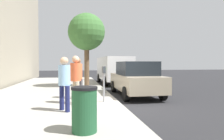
# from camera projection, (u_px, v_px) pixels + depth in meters

# --- Properties ---
(ground_plane) EXTENTS (80.00, 80.00, 0.00)m
(ground_plane) POSITION_uv_depth(u_px,v_px,m) (118.00, 104.00, 8.21)
(ground_plane) COLOR #232326
(ground_plane) RESTS_ON ground
(sidewalk_slab) EXTENTS (28.00, 6.00, 0.15)m
(sidewalk_slab) POSITION_uv_depth(u_px,v_px,m) (42.00, 105.00, 7.67)
(sidewalk_slab) COLOR gray
(sidewalk_slab) RESTS_ON ground_plane
(parking_meter) EXTENTS (0.36, 0.12, 1.41)m
(parking_meter) POSITION_uv_depth(u_px,v_px,m) (104.00, 76.00, 7.84)
(parking_meter) COLOR gray
(parking_meter) RESTS_ON sidewalk_slab
(pedestrian_at_meter) EXTENTS (0.54, 0.40, 1.82)m
(pedestrian_at_meter) POSITION_uv_depth(u_px,v_px,m) (76.00, 75.00, 7.53)
(pedestrian_at_meter) COLOR tan
(pedestrian_at_meter) RESTS_ON sidewalk_slab
(pedestrian_bystander) EXTENTS (0.47, 0.38, 1.73)m
(pedestrian_bystander) POSITION_uv_depth(u_px,v_px,m) (64.00, 79.00, 6.35)
(pedestrian_bystander) COLOR #191E4C
(pedestrian_bystander) RESTS_ON sidewalk_slab
(parking_officer) EXTENTS (0.41, 0.44, 1.77)m
(parking_officer) POSITION_uv_depth(u_px,v_px,m) (78.00, 74.00, 8.64)
(parking_officer) COLOR #47474C
(parking_officer) RESTS_ON sidewalk_slab
(parked_sedan_near) EXTENTS (4.40, 1.97, 1.77)m
(parked_sedan_near) POSITION_uv_depth(u_px,v_px,m) (136.00, 79.00, 10.26)
(parked_sedan_near) COLOR gray
(parked_sedan_near) RESTS_ON ground_plane
(parked_van_far) EXTENTS (5.26, 2.24, 2.18)m
(parked_van_far) POSITION_uv_depth(u_px,v_px,m) (114.00, 69.00, 16.24)
(parked_van_far) COLOR silver
(parked_van_far) RESTS_ON ground_plane
(street_tree) EXTENTS (2.43, 2.43, 4.81)m
(street_tree) POSITION_uv_depth(u_px,v_px,m) (87.00, 33.00, 13.00)
(street_tree) COLOR brown
(street_tree) RESTS_ON sidewalk_slab
(traffic_signal) EXTENTS (0.24, 0.44, 3.60)m
(traffic_signal) POSITION_uv_depth(u_px,v_px,m) (87.00, 52.00, 15.97)
(traffic_signal) COLOR black
(traffic_signal) RESTS_ON sidewalk_slab
(trash_bin) EXTENTS (0.59, 0.59, 1.01)m
(trash_bin) POSITION_uv_depth(u_px,v_px,m) (84.00, 109.00, 4.42)
(trash_bin) COLOR #1E4C2D
(trash_bin) RESTS_ON sidewalk_slab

